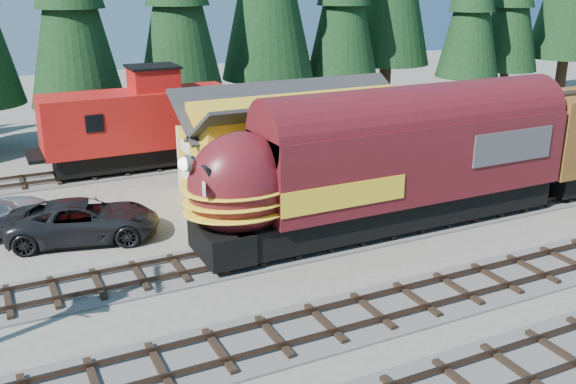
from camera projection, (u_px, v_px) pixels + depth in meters
name	position (u px, v px, depth m)	size (l,w,h in m)	color
ground	(435.00, 267.00, 24.72)	(120.00, 120.00, 0.00)	#6B665B
track_siding	(544.00, 197.00, 32.28)	(68.00, 3.20, 0.33)	#4C4947
track_spur	(87.00, 175.00, 35.82)	(32.00, 3.20, 0.33)	#4C4947
depot	(309.00, 134.00, 32.69)	(12.80, 7.00, 5.30)	gold
locomotive	(377.00, 171.00, 27.16)	(17.66, 3.51, 4.80)	black
caboose	(139.00, 124.00, 36.27)	(10.49, 3.04, 5.45)	black
pickup_truck_a	(83.00, 220.00, 26.98)	(2.89, 6.27, 1.74)	black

